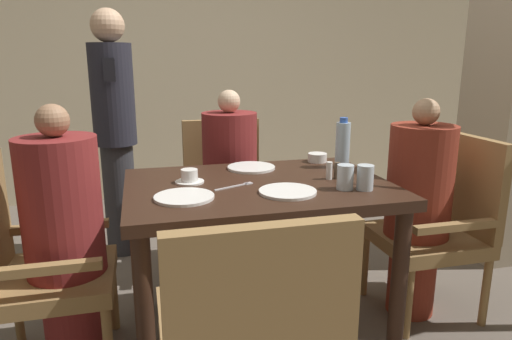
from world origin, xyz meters
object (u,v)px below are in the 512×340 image
(chair_right_side, at_px, (441,220))
(bowl_small, at_px, (317,158))
(plate_dessert_center, at_px, (184,197))
(teacup_with_saucer, at_px, (189,177))
(chair_left_side, at_px, (30,261))
(standing_host, at_px, (115,128))
(plate_main_right, at_px, (251,167))
(diner_in_right_chair, at_px, (418,207))
(plate_main_left, at_px, (288,191))
(chair_far_side, at_px, (226,191))
(diner_in_left_chair, at_px, (65,237))
(glass_tall_near, at_px, (345,177))
(diner_in_far_chair, at_px, (230,183))
(water_bottle, at_px, (343,144))
(glass_tall_mid, at_px, (365,177))

(chair_right_side, xyz_separation_m, bowl_small, (-0.56, 0.34, 0.29))
(plate_dessert_center, distance_m, teacup_with_saucer, 0.24)
(chair_left_side, bearing_deg, teacup_with_saucer, 6.82)
(standing_host, relative_size, plate_main_right, 6.66)
(chair_left_side, height_order, diner_in_right_chair, diner_in_right_chair)
(chair_left_side, height_order, plate_dessert_center, chair_left_side)
(chair_left_side, xyz_separation_m, chair_right_side, (1.95, 0.00, 0.00))
(plate_main_left, xyz_separation_m, plate_main_right, (-0.04, 0.46, 0.00))
(chair_right_side, bearing_deg, chair_far_side, 140.47)
(chair_left_side, distance_m, diner_in_left_chair, 0.17)
(chair_left_side, relative_size, plate_main_left, 3.83)
(chair_far_side, xyz_separation_m, glass_tall_near, (0.33, -1.00, 0.32))
(chair_right_side, xyz_separation_m, plate_dessert_center, (-1.32, -0.15, 0.27))
(glass_tall_near, bearing_deg, teacup_with_saucer, 156.77)
(diner_in_far_chair, bearing_deg, water_bottle, -43.60)
(chair_far_side, height_order, chair_right_side, same)
(diner_in_far_chair, distance_m, plate_main_left, 0.87)
(plate_main_right, bearing_deg, teacup_with_saucer, -150.03)
(bowl_small, height_order, water_bottle, water_bottle)
(teacup_with_saucer, bearing_deg, standing_host, 108.25)
(plate_main_left, distance_m, plate_main_right, 0.46)
(plate_main_right, bearing_deg, chair_right_side, -16.21)
(plate_main_left, xyz_separation_m, glass_tall_near, (0.25, -0.01, 0.05))
(chair_far_side, xyz_separation_m, plate_main_right, (0.03, -0.53, 0.27))
(chair_far_side, bearing_deg, teacup_with_saucer, -112.46)
(diner_in_left_chair, bearing_deg, chair_right_side, 0.00)
(teacup_with_saucer, bearing_deg, chair_far_side, 67.54)
(bowl_small, bearing_deg, plate_main_right, -170.41)
(plate_main_left, relative_size, glass_tall_mid, 2.25)
(chair_far_side, xyz_separation_m, water_bottle, (0.49, -0.62, 0.39))
(chair_right_side, distance_m, bowl_small, 0.71)
(diner_in_right_chair, xyz_separation_m, glass_tall_mid, (-0.42, -0.22, 0.24))
(plate_main_right, bearing_deg, standing_host, 127.65)
(diner_in_left_chair, xyz_separation_m, chair_far_side, (0.83, 0.81, -0.09))
(plate_dessert_center, relative_size, glass_tall_near, 2.25)
(chair_far_side, height_order, bowl_small, chair_far_side)
(plate_dessert_center, bearing_deg, water_bottle, 22.12)
(diner_in_right_chair, height_order, standing_host, standing_host)
(plate_dessert_center, bearing_deg, bowl_small, 32.61)
(diner_in_left_chair, bearing_deg, plate_dessert_center, -17.39)
(standing_host, relative_size, bowl_small, 15.79)
(diner_in_far_chair, xyz_separation_m, water_bottle, (0.49, -0.47, 0.30))
(chair_left_side, distance_m, chair_far_side, 1.27)
(chair_right_side, height_order, plate_dessert_center, chair_right_side)
(glass_tall_near, bearing_deg, diner_in_far_chair, 111.35)
(plate_main_right, distance_m, water_bottle, 0.48)
(diner_in_far_chair, height_order, water_bottle, diner_in_far_chair)
(diner_in_left_chair, distance_m, standing_host, 1.22)
(diner_in_left_chair, xyz_separation_m, glass_tall_mid, (1.24, -0.22, 0.23))
(chair_far_side, distance_m, plate_dessert_center, 1.05)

